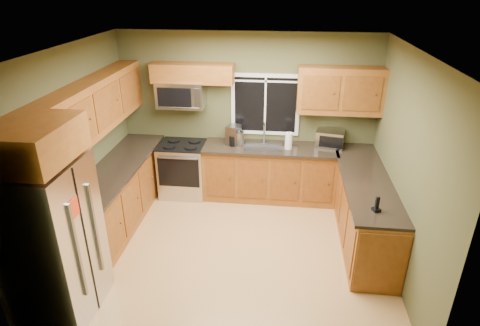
% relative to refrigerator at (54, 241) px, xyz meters
% --- Properties ---
extents(floor, '(4.20, 4.20, 0.00)m').
position_rel_refrigerator_xyz_m(floor, '(1.74, 1.30, -0.90)').
color(floor, tan).
rests_on(floor, ground).
extents(ceiling, '(4.20, 4.20, 0.00)m').
position_rel_refrigerator_xyz_m(ceiling, '(1.74, 1.30, 1.80)').
color(ceiling, white).
rests_on(ceiling, back_wall).
extents(back_wall, '(4.20, 0.00, 4.20)m').
position_rel_refrigerator_xyz_m(back_wall, '(1.74, 3.10, 0.45)').
color(back_wall, '#4C4D2C').
rests_on(back_wall, ground).
extents(front_wall, '(4.20, 0.00, 4.20)m').
position_rel_refrigerator_xyz_m(front_wall, '(1.74, -0.50, 0.45)').
color(front_wall, '#4C4D2C').
rests_on(front_wall, ground).
extents(left_wall, '(0.00, 3.60, 3.60)m').
position_rel_refrigerator_xyz_m(left_wall, '(-0.36, 1.30, 0.45)').
color(left_wall, '#4C4D2C').
rests_on(left_wall, ground).
extents(right_wall, '(0.00, 3.60, 3.60)m').
position_rel_refrigerator_xyz_m(right_wall, '(3.84, 1.30, 0.45)').
color(right_wall, '#4C4D2C').
rests_on(right_wall, ground).
extents(window, '(1.12, 0.03, 1.02)m').
position_rel_refrigerator_xyz_m(window, '(2.04, 3.08, 0.65)').
color(window, white).
rests_on(window, back_wall).
extents(base_cabinets_left, '(0.60, 2.65, 0.90)m').
position_rel_refrigerator_xyz_m(base_cabinets_left, '(-0.06, 1.78, -0.45)').
color(base_cabinets_left, brown).
rests_on(base_cabinets_left, ground).
extents(countertop_left, '(0.65, 2.65, 0.04)m').
position_rel_refrigerator_xyz_m(countertop_left, '(-0.04, 1.78, 0.02)').
color(countertop_left, black).
rests_on(countertop_left, base_cabinets_left).
extents(base_cabinets_back, '(2.17, 0.60, 0.90)m').
position_rel_refrigerator_xyz_m(base_cabinets_back, '(2.15, 2.80, -0.45)').
color(base_cabinets_back, brown).
rests_on(base_cabinets_back, ground).
extents(countertop_back, '(2.17, 0.65, 0.04)m').
position_rel_refrigerator_xyz_m(countertop_back, '(2.15, 2.78, 0.02)').
color(countertop_back, black).
rests_on(countertop_back, base_cabinets_back).
extents(base_cabinets_peninsula, '(0.60, 2.52, 0.90)m').
position_rel_refrigerator_xyz_m(base_cabinets_peninsula, '(3.54, 1.84, -0.45)').
color(base_cabinets_peninsula, brown).
rests_on(base_cabinets_peninsula, ground).
extents(countertop_peninsula, '(0.65, 2.50, 0.04)m').
position_rel_refrigerator_xyz_m(countertop_peninsula, '(3.51, 1.85, 0.02)').
color(countertop_peninsula, black).
rests_on(countertop_peninsula, base_cabinets_peninsula).
extents(upper_cabinets_left, '(0.33, 2.65, 0.72)m').
position_rel_refrigerator_xyz_m(upper_cabinets_left, '(-0.20, 1.78, 0.96)').
color(upper_cabinets_left, brown).
rests_on(upper_cabinets_left, left_wall).
extents(upper_cabinets_back_left, '(1.30, 0.33, 0.30)m').
position_rel_refrigerator_xyz_m(upper_cabinets_back_left, '(0.89, 2.94, 1.17)').
color(upper_cabinets_back_left, brown).
rests_on(upper_cabinets_back_left, back_wall).
extents(upper_cabinets_back_right, '(1.30, 0.33, 0.72)m').
position_rel_refrigerator_xyz_m(upper_cabinets_back_right, '(3.19, 2.94, 0.96)').
color(upper_cabinets_back_right, brown).
rests_on(upper_cabinets_back_right, back_wall).
extents(upper_cabinet_over_fridge, '(0.72, 0.90, 0.38)m').
position_rel_refrigerator_xyz_m(upper_cabinet_over_fridge, '(-0.00, 0.00, 1.13)').
color(upper_cabinet_over_fridge, brown).
rests_on(upper_cabinet_over_fridge, left_wall).
extents(refrigerator, '(0.74, 0.90, 1.80)m').
position_rel_refrigerator_xyz_m(refrigerator, '(0.00, 0.00, 0.00)').
color(refrigerator, '#B7B7BC').
rests_on(refrigerator, ground).
extents(range, '(0.76, 0.69, 0.94)m').
position_rel_refrigerator_xyz_m(range, '(0.69, 2.77, -0.43)').
color(range, '#B7B7BC').
rests_on(range, ground).
extents(microwave, '(0.76, 0.41, 0.42)m').
position_rel_refrigerator_xyz_m(microwave, '(0.69, 2.91, 0.83)').
color(microwave, '#B7B7BC').
rests_on(microwave, back_wall).
extents(sink, '(0.60, 0.42, 0.36)m').
position_rel_refrigerator_xyz_m(sink, '(2.04, 2.79, 0.05)').
color(sink, slate).
rests_on(sink, countertop_back).
extents(toaster_oven, '(0.49, 0.41, 0.27)m').
position_rel_refrigerator_xyz_m(toaster_oven, '(3.11, 2.91, 0.17)').
color(toaster_oven, '#B7B7BC').
rests_on(toaster_oven, countertop_back).
extents(coffee_maker, '(0.25, 0.30, 0.32)m').
position_rel_refrigerator_xyz_m(coffee_maker, '(1.54, 2.83, 0.19)').
color(coffee_maker, slate).
rests_on(coffee_maker, countertop_back).
extents(kettle, '(0.18, 0.18, 0.28)m').
position_rel_refrigerator_xyz_m(kettle, '(1.64, 2.80, 0.17)').
color(kettle, '#B7B7BC').
rests_on(kettle, countertop_back).
extents(paper_towel_roll, '(0.15, 0.15, 0.30)m').
position_rel_refrigerator_xyz_m(paper_towel_roll, '(2.44, 2.73, 0.18)').
color(paper_towel_roll, white).
rests_on(paper_towel_roll, countertop_back).
extents(soap_bottle_a, '(0.12, 0.12, 0.29)m').
position_rel_refrigerator_xyz_m(soap_bottle_a, '(1.59, 2.95, 0.19)').
color(soap_bottle_a, red).
rests_on(soap_bottle_a, countertop_back).
extents(soap_bottle_c, '(0.12, 0.12, 0.16)m').
position_rel_refrigerator_xyz_m(soap_bottle_c, '(1.57, 2.96, 0.12)').
color(soap_bottle_c, white).
rests_on(soap_bottle_c, countertop_back).
extents(cordless_phone, '(0.11, 0.11, 0.19)m').
position_rel_refrigerator_xyz_m(cordless_phone, '(3.48, 0.95, 0.10)').
color(cordless_phone, black).
rests_on(cordless_phone, countertop_peninsula).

